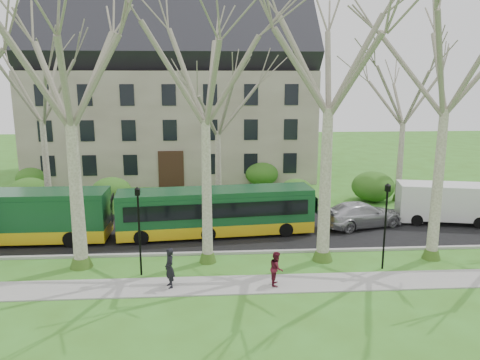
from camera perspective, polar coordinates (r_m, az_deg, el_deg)
name	(u,v)px	position (r m, az deg, el deg)	size (l,w,h in m)	color
ground	(262,264)	(24.53, 2.65, -10.17)	(120.00, 120.00, 0.00)	#3C7120
sidewalk	(268,284)	(22.24, 3.37, -12.54)	(70.00, 2.00, 0.06)	gray
road	(252,230)	(29.65, 1.47, -6.07)	(80.00, 8.00, 0.06)	black
curb	(259,252)	(25.89, 2.28, -8.76)	(80.00, 0.25, 0.14)	#A5A39E
building	(174,92)	(46.67, -8.06, 10.57)	(26.50, 12.20, 16.00)	gray
tree_row_verge	(262,128)	(23.09, 2.74, 6.40)	(49.00, 7.00, 14.00)	gray
tree_row_far	(227,126)	(33.72, -1.59, 6.55)	(33.00, 7.00, 12.00)	gray
lamp_row	(264,222)	(22.72, 2.99, -5.12)	(36.22, 0.22, 4.30)	black
hedges	(184,186)	(37.53, -6.81, -0.69)	(30.60, 8.60, 2.00)	#27641C
bus_follow	(216,211)	(28.29, -2.95, -3.84)	(11.64, 2.42, 2.91)	#134323
sedan	(362,214)	(30.99, 14.60, -4.08)	(2.20, 5.42, 1.57)	#A6A6AB
van_a	(445,203)	(33.44, 23.68, -2.64)	(5.92, 2.15, 2.58)	silver
pedestrian_a	(170,268)	(21.73, -8.59, -10.55)	(0.67, 0.44, 1.84)	black
pedestrian_b	(277,268)	(21.86, 4.48, -10.67)	(0.77, 0.60, 1.58)	#551322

